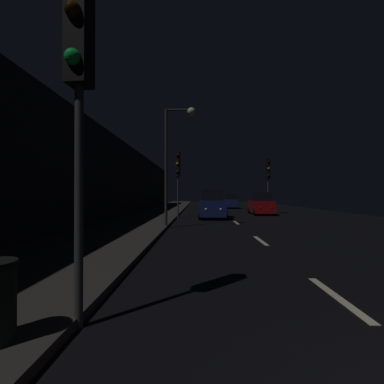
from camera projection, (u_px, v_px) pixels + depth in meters
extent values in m
cube|color=black|center=(224.00, 214.00, 26.54)|extent=(25.11, 84.00, 0.02)
cube|color=#33302D|center=(157.00, 213.00, 26.67)|extent=(4.40, 84.00, 0.15)
cube|color=black|center=(120.00, 179.00, 23.25)|extent=(0.80, 63.00, 6.19)
cube|color=beige|center=(337.00, 297.00, 5.05)|extent=(0.16, 2.20, 0.01)
cube|color=beige|center=(261.00, 241.00, 11.19)|extent=(0.16, 2.20, 0.01)
cube|color=beige|center=(236.00, 223.00, 18.35)|extent=(0.16, 2.20, 0.01)
cylinder|color=#38383A|center=(79.00, 206.00, 3.91)|extent=(0.12, 0.12, 3.37)
cube|color=black|center=(79.00, 18.00, 3.93)|extent=(0.33, 0.36, 1.90)
sphere|color=black|center=(73.00, 10.00, 3.75)|extent=(0.22, 0.22, 0.22)
sphere|color=#19D84C|center=(73.00, 57.00, 3.75)|extent=(0.22, 0.22, 0.22)
cylinder|color=#38383A|center=(268.00, 196.00, 26.21)|extent=(0.12, 0.12, 3.29)
cube|color=black|center=(268.00, 169.00, 26.23)|extent=(0.35, 0.38, 1.90)
sphere|color=black|center=(269.00, 162.00, 26.05)|extent=(0.22, 0.22, 0.22)
sphere|color=orange|center=(269.00, 169.00, 26.05)|extent=(0.22, 0.22, 0.22)
sphere|color=black|center=(269.00, 175.00, 26.04)|extent=(0.22, 0.22, 0.22)
cylinder|color=#38383A|center=(178.00, 197.00, 21.94)|extent=(0.12, 0.12, 3.28)
cube|color=black|center=(178.00, 164.00, 21.97)|extent=(0.37, 0.39, 1.90)
sphere|color=black|center=(177.00, 156.00, 21.80)|extent=(0.22, 0.22, 0.22)
sphere|color=orange|center=(177.00, 164.00, 21.79)|extent=(0.22, 0.22, 0.22)
sphere|color=black|center=(177.00, 172.00, 21.79)|extent=(0.22, 0.22, 0.22)
cylinder|color=#2D2D30|center=(166.00, 168.00, 15.50)|extent=(0.16, 0.16, 6.57)
cylinder|color=#2D2D30|center=(179.00, 110.00, 15.51)|extent=(1.40, 0.10, 0.10)
sphere|color=beige|center=(191.00, 112.00, 15.49)|extent=(0.44, 0.44, 0.44)
cube|color=#141E51|center=(212.00, 208.00, 21.69)|extent=(1.88, 4.38, 1.15)
cube|color=black|center=(212.00, 195.00, 21.86)|extent=(1.59, 2.19, 0.88)
cylinder|color=black|center=(226.00, 215.00, 20.14)|extent=(0.23, 0.67, 0.67)
cylinder|color=black|center=(200.00, 215.00, 20.18)|extent=(0.23, 0.67, 0.67)
cylinder|color=black|center=(222.00, 213.00, 23.20)|extent=(0.23, 0.67, 0.67)
cylinder|color=black|center=(200.00, 213.00, 23.24)|extent=(0.23, 0.67, 0.67)
sphere|color=white|center=(221.00, 209.00, 19.54)|extent=(0.19, 0.19, 0.19)
sphere|color=white|center=(206.00, 209.00, 19.56)|extent=(0.19, 0.19, 0.19)
sphere|color=red|center=(217.00, 207.00, 23.83)|extent=(0.19, 0.19, 0.19)
sphere|color=red|center=(204.00, 207.00, 23.85)|extent=(0.19, 0.19, 0.19)
cube|color=maroon|center=(261.00, 207.00, 25.60)|extent=(1.68, 3.93, 1.03)
cube|color=black|center=(261.00, 197.00, 25.47)|extent=(1.43, 1.97, 0.79)
cylinder|color=black|center=(249.00, 210.00, 26.99)|extent=(0.21, 0.60, 0.60)
cylinder|color=black|center=(266.00, 210.00, 26.96)|extent=(0.21, 0.60, 0.60)
cylinder|color=black|center=(255.00, 212.00, 24.24)|extent=(0.21, 0.60, 0.60)
cylinder|color=black|center=(274.00, 212.00, 24.21)|extent=(0.21, 0.60, 0.60)
sphere|color=slate|center=(252.00, 206.00, 27.54)|extent=(0.17, 0.17, 0.17)
sphere|color=slate|center=(261.00, 206.00, 27.52)|extent=(0.17, 0.17, 0.17)
sphere|color=red|center=(261.00, 208.00, 23.69)|extent=(0.17, 0.17, 0.17)
sphere|color=red|center=(272.00, 208.00, 23.67)|extent=(0.17, 0.17, 0.17)
cube|color=#141E51|center=(230.00, 203.00, 37.14)|extent=(1.60, 3.74, 0.98)
cube|color=black|center=(230.00, 197.00, 37.01)|extent=(1.36, 1.87, 0.75)
cylinder|color=black|center=(223.00, 206.00, 38.46)|extent=(0.20, 0.57, 0.57)
cylinder|color=black|center=(235.00, 206.00, 38.43)|extent=(0.20, 0.57, 0.57)
cylinder|color=black|center=(225.00, 207.00, 35.84)|extent=(0.20, 0.57, 0.57)
cylinder|color=black|center=(237.00, 207.00, 35.81)|extent=(0.20, 0.57, 0.57)
sphere|color=slate|center=(225.00, 203.00, 38.98)|extent=(0.16, 0.16, 0.16)
sphere|color=slate|center=(232.00, 203.00, 38.96)|extent=(0.16, 0.16, 0.16)
sphere|color=red|center=(228.00, 204.00, 35.31)|extent=(0.16, 0.16, 0.16)
sphere|color=red|center=(235.00, 204.00, 35.30)|extent=(0.16, 0.16, 0.16)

